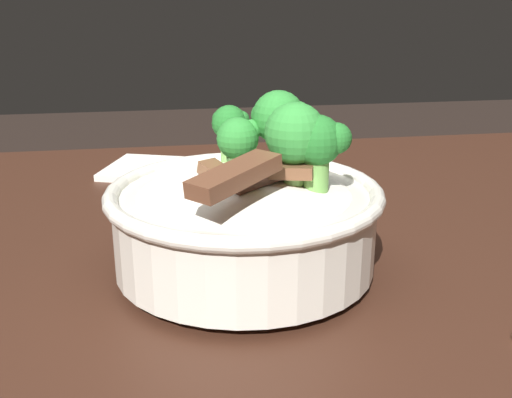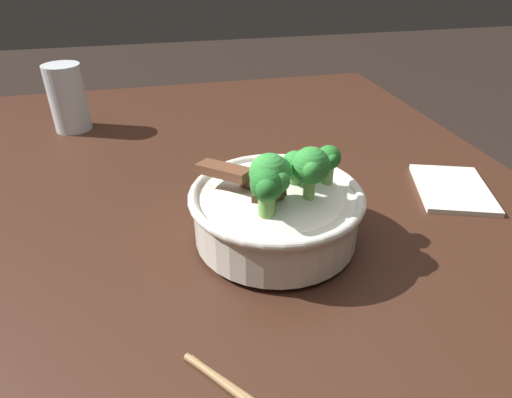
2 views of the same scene
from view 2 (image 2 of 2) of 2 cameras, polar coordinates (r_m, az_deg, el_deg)
name	(u,v)px [view 2 (image 2 of 2)]	position (r m, az deg, el deg)	size (l,w,h in m)	color
dining_table	(223,274)	(0.69, -4.37, -9.85)	(1.29, 1.01, 0.77)	#381E14
rice_bowl	(277,206)	(0.54, 2.74, -0.91)	(0.22, 0.22, 0.14)	silver
drinking_glass	(69,103)	(0.96, -23.36, 11.53)	(0.07, 0.07, 0.13)	white
folded_napkin	(452,189)	(0.74, 24.37, 1.24)	(0.14, 0.10, 0.01)	silver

